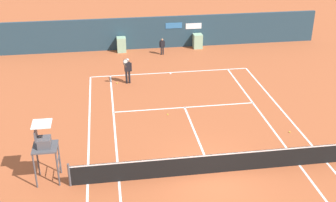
{
  "coord_description": "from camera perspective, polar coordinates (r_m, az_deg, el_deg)",
  "views": [
    {
      "loc": [
        -4.19,
        -15.03,
        10.94
      ],
      "look_at": [
        -1.05,
        5.73,
        0.8
      ],
      "focal_mm": 46.29,
      "sensor_mm": 36.0,
      "label": 1
    }
  ],
  "objects": [
    {
      "name": "tennis_net",
      "position": [
        18.77,
        5.85,
        -8.14
      ],
      "size": [
        12.1,
        0.1,
        1.07
      ],
      "color": "#4C4C51",
      "rests_on": "ground_plane"
    },
    {
      "name": "sponsor_back_wall",
      "position": [
        33.71,
        -1.11,
        8.94
      ],
      "size": [
        25.0,
        1.02,
        2.44
      ],
      "color": "#233D4C",
      "rests_on": "ground_plane"
    },
    {
      "name": "tennis_ball_by_sideline",
      "position": [
        22.74,
        15.72,
        -3.94
      ],
      "size": [
        0.07,
        0.07,
        0.07
      ],
      "primitive_type": "sphere",
      "color": "#CCE033",
      "rests_on": "ground_plane"
    },
    {
      "name": "ball_kid_left_post",
      "position": [
        32.29,
        -0.77,
        7.33
      ],
      "size": [
        0.42,
        0.18,
        1.25
      ],
      "rotation": [
        0.0,
        0.0,
        3.22
      ],
      "color": "black",
      "rests_on": "ground_plane"
    },
    {
      "name": "player_on_baseline",
      "position": [
        27.26,
        -5.34,
        4.24
      ],
      "size": [
        0.55,
        0.75,
        1.85
      ],
      "rotation": [
        0.0,
        0.0,
        3.3
      ],
      "color": "black",
      "rests_on": "ground_plane"
    },
    {
      "name": "ground_plane",
      "position": [
        19.51,
        5.38,
        -8.45
      ],
      "size": [
        80.0,
        80.0,
        0.01
      ],
      "color": "#A8512D"
    },
    {
      "name": "tennis_ball_mid_court",
      "position": [
        27.64,
        -6.73,
        2.36
      ],
      "size": [
        0.07,
        0.07,
        0.07
      ],
      "primitive_type": "sphere",
      "color": "#CCE033",
      "rests_on": "ground_plane"
    },
    {
      "name": "umpire_chair",
      "position": [
        18.28,
        -15.98,
        -5.5
      ],
      "size": [
        1.0,
        1.0,
        2.72
      ],
      "rotation": [
        0.0,
        0.0,
        -1.57
      ],
      "color": "#47474C",
      "rests_on": "ground_plane"
    },
    {
      "name": "tennis_ball_near_service_line",
      "position": [
        23.57,
        -0.04,
        -1.79
      ],
      "size": [
        0.07,
        0.07,
        0.07
      ],
      "primitive_type": "sphere",
      "color": "#CCE033",
      "rests_on": "ground_plane"
    }
  ]
}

